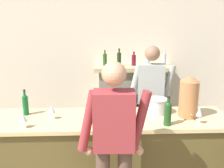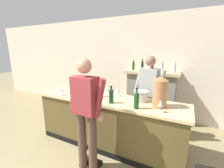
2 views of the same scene
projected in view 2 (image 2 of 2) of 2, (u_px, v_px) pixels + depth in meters
The scene contains 17 objects.
wall_back_panel at pixel (136, 67), 4.24m from camera, with size 12.00×0.07×2.75m.
bar_counter at pixel (108, 122), 2.89m from camera, with size 2.86×0.72×0.97m.
fireplace_stone at pixel (151, 95), 3.95m from camera, with size 1.35×0.52×1.61m.
potted_plant_corner at pixel (61, 99), 4.78m from camera, with size 0.40×0.40×0.67m.
person_customer at pixel (86, 112), 2.17m from camera, with size 0.66×0.31×1.74m.
person_bartender at pixel (148, 94), 3.06m from camera, with size 0.65×0.35×1.74m.
copper_dispenser at pixel (160, 92), 2.32m from camera, with size 0.23×0.26×0.49m.
ice_bucket_steel at pixel (141, 96), 2.62m from camera, with size 0.25×0.25×0.18m.
wine_bottle_rose_blush at pixel (111, 95), 2.52m from camera, with size 0.08×0.08×0.30m.
wine_bottle_merlot_tall at pixel (136, 99), 2.27m from camera, with size 0.08×0.08×0.33m.
wine_bottle_port_short at pixel (101, 90), 2.84m from camera, with size 0.07×0.07×0.32m.
wine_bottle_chardonnay_pale at pixel (71, 84), 3.32m from camera, with size 0.07×0.07×0.31m.
wine_glass_by_dispenser at pixel (79, 88), 3.04m from camera, with size 0.08×0.08×0.16m.
wine_glass_mid_counter at pixel (107, 89), 2.94m from camera, with size 0.07×0.07×0.18m.
wine_glass_near_bucket at pixel (117, 90), 2.90m from camera, with size 0.08×0.08×0.17m.
wine_glass_back_row at pixel (61, 90), 2.95m from camera, with size 0.09×0.09×0.16m.
wine_glass_front_right at pixel (161, 104), 2.14m from camera, with size 0.07×0.07×0.19m.
Camera 2 is at (1.32, 0.09, 1.85)m, focal length 24.00 mm.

